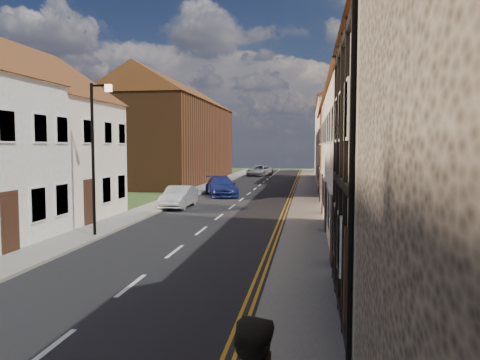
{
  "coord_description": "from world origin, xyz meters",
  "views": [
    {
      "loc": [
        4.59,
        2.54,
        3.66
      ],
      "look_at": [
        0.62,
        29.23,
        1.7
      ],
      "focal_mm": 35.0,
      "sensor_mm": 36.0,
      "label": 1
    }
  ],
  "objects": [
    {
      "name": "car_distant",
      "position": [
        -1.5,
        59.86,
        0.65
      ],
      "size": [
        3.34,
        5.1,
        1.3
      ],
      "primitive_type": "imported",
      "rotation": [
        0.0,
        0.0,
        -0.27
      ],
      "color": "#ACAFB4",
      "rests_on": "ground"
    },
    {
      "name": "pavement_left",
      "position": [
        -4.4,
        30.0,
        0.06
      ],
      "size": [
        1.8,
        90.0,
        0.12
      ],
      "primitive_type": "cube",
      "color": "#9E9C90",
      "rests_on": "ground"
    },
    {
      "name": "car_mid",
      "position": [
        -3.08,
        29.36,
        0.65
      ],
      "size": [
        1.41,
        3.95,
        1.3
      ],
      "primitive_type": "imported",
      "rotation": [
        0.0,
        0.0,
        -0.01
      ],
      "color": "#BABCC3",
      "rests_on": "ground"
    },
    {
      "name": "car_far",
      "position": [
        -1.82,
        36.2,
        0.7
      ],
      "size": [
        3.45,
        5.21,
        1.4
      ],
      "primitive_type": "imported",
      "rotation": [
        0.0,
        0.0,
        0.33
      ],
      "color": "navy",
      "rests_on": "ground"
    },
    {
      "name": "cottage_r_cream_mid",
      "position": [
        9.3,
        23.5,
        4.48
      ],
      "size": [
        8.3,
        5.2,
        9.0
      ],
      "color": "white",
      "rests_on": "ground"
    },
    {
      "name": "block_left_far",
      "position": [
        -9.3,
        50.0,
        5.29
      ],
      "size": [
        8.3,
        24.2,
        10.5
      ],
      "color": "brown",
      "rests_on": "ground"
    },
    {
      "name": "cottage_r_cream_far",
      "position": [
        9.3,
        39.7,
        4.47
      ],
      "size": [
        8.3,
        6.0,
        9.0
      ],
      "color": "white",
      "rests_on": "ground"
    },
    {
      "name": "cottage_r_pink",
      "position": [
        9.3,
        28.9,
        4.47
      ],
      "size": [
        8.3,
        6.0,
        9.0
      ],
      "color": "beige",
      "rests_on": "ground"
    },
    {
      "name": "cottage_r_white_far",
      "position": [
        9.3,
        34.3,
        4.48
      ],
      "size": [
        8.3,
        5.2,
        9.0
      ],
      "color": "brown",
      "rests_on": "ground"
    },
    {
      "name": "block_right_far",
      "position": [
        9.3,
        55.0,
        5.29
      ],
      "size": [
        8.3,
        24.2,
        10.5
      ],
      "color": "white",
      "rests_on": "ground"
    },
    {
      "name": "pavement_right",
      "position": [
        4.4,
        30.0,
        0.06
      ],
      "size": [
        1.8,
        90.0,
        0.12
      ],
      "primitive_type": "cube",
      "color": "#9E9C90",
      "rests_on": "ground"
    },
    {
      "name": "road",
      "position": [
        0.0,
        30.0,
        0.01
      ],
      "size": [
        7.0,
        90.0,
        0.02
      ],
      "primitive_type": "cube",
      "color": "black",
      "rests_on": "ground"
    },
    {
      "name": "cottage_r_white_near",
      "position": [
        9.3,
        18.1,
        4.47
      ],
      "size": [
        8.3,
        6.0,
        9.0
      ],
      "color": "white",
      "rests_on": "ground"
    },
    {
      "name": "lamppost",
      "position": [
        -3.81,
        20.0,
        3.54
      ],
      "size": [
        0.88,
        0.15,
        6.0
      ],
      "color": "black",
      "rests_on": "pavement_left"
    },
    {
      "name": "cottage_l_pink",
      "position": [
        -9.3,
        23.85,
        4.37
      ],
      "size": [
        8.3,
        6.3,
        8.8
      ],
      "color": "white",
      "rests_on": "ground"
    }
  ]
}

